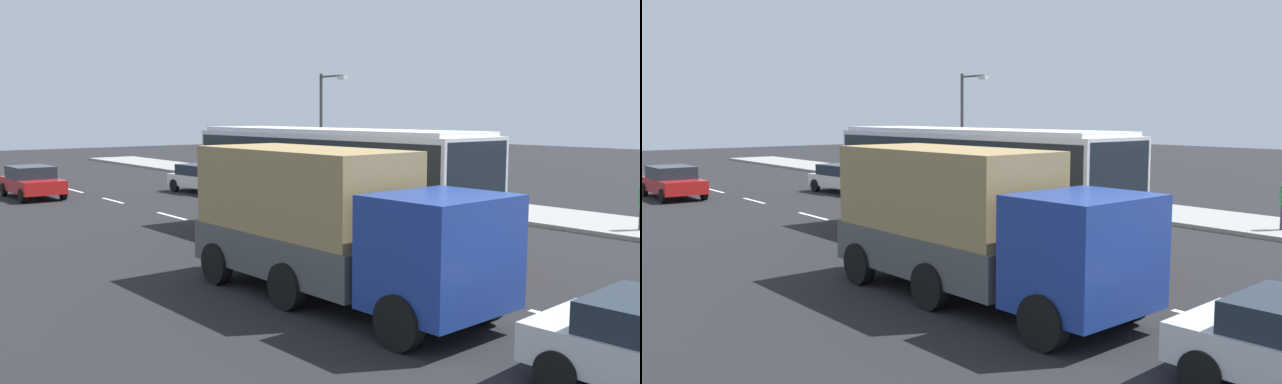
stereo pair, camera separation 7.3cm
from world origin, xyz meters
TOP-DOWN VIEW (x-y plane):
  - ground_plane at (0.00, 0.00)m, footprint 120.00×120.00m
  - sidewalk_curb at (0.00, 8.45)m, footprint 80.00×4.00m
  - lane_centreline at (-2.88, -2.36)m, footprint 30.47×0.16m
  - coach_bus at (1.44, -0.99)m, footprint 11.01×2.80m
  - cargo_truck at (6.25, -4.99)m, footprint 7.59×2.72m
  - car_white_minivan at (-12.51, 2.35)m, footprint 4.23×2.11m
  - car_red_compact at (-15.71, -4.91)m, footprint 4.40×2.01m
  - street_lamp at (-8.70, 7.11)m, footprint 1.93×0.24m

SIDE VIEW (x-z plane):
  - ground_plane at x=0.00m, z-range 0.00..0.00m
  - lane_centreline at x=-2.88m, z-range 0.00..0.01m
  - sidewalk_curb at x=0.00m, z-range 0.00..0.15m
  - car_white_minivan at x=-12.51m, z-range 0.05..1.46m
  - car_red_compact at x=-15.71m, z-range 0.04..1.54m
  - cargo_truck at x=6.25m, z-range 0.10..3.29m
  - coach_bus at x=1.44m, z-range 0.42..3.90m
  - street_lamp at x=-8.70m, z-range 0.67..6.42m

